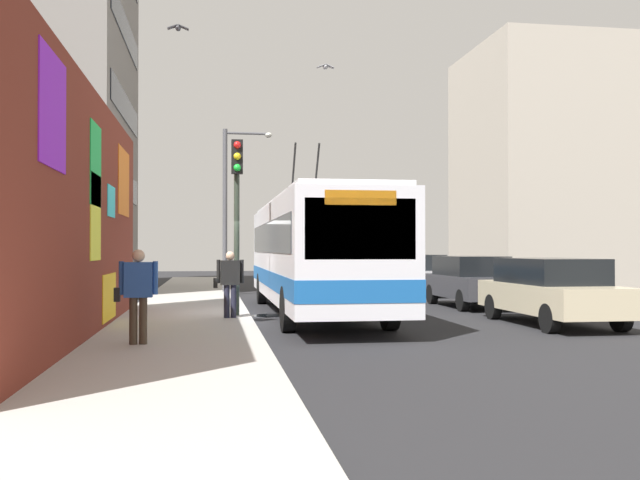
{
  "coord_description": "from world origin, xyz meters",
  "views": [
    {
      "loc": [
        -18.5,
        0.98,
        1.8
      ],
      "look_at": [
        1.47,
        -2.09,
        2.06
      ],
      "focal_mm": 39.85,
      "sensor_mm": 36.0,
      "label": 1
    }
  ],
  "objects_px": {
    "parked_car_dark_gray": "(471,280)",
    "parked_car_white": "(380,269)",
    "parked_car_silver": "(416,274)",
    "parked_car_champagne": "(551,290)",
    "pedestrian_near_wall": "(138,289)",
    "traffic_light": "(237,197)",
    "city_bus": "(313,251)",
    "street_lamp": "(231,197)",
    "pedestrian_at_curb": "(230,279)"
  },
  "relations": [
    {
      "from": "parked_car_silver",
      "to": "parked_car_white",
      "type": "height_order",
      "value": "same"
    },
    {
      "from": "parked_car_silver",
      "to": "pedestrian_at_curb",
      "type": "relative_size",
      "value": 2.89
    },
    {
      "from": "city_bus",
      "to": "parked_car_champagne",
      "type": "xyz_separation_m",
      "value": [
        -3.49,
        -5.2,
        -0.92
      ]
    },
    {
      "from": "parked_car_silver",
      "to": "pedestrian_at_curb",
      "type": "distance_m",
      "value": 12.38
    },
    {
      "from": "pedestrian_near_wall",
      "to": "street_lamp",
      "type": "distance_m",
      "value": 15.55
    },
    {
      "from": "traffic_light",
      "to": "parked_car_white",
      "type": "bearing_deg",
      "value": -25.7
    },
    {
      "from": "parked_car_champagne",
      "to": "street_lamp",
      "type": "height_order",
      "value": "street_lamp"
    },
    {
      "from": "parked_car_white",
      "to": "parked_car_dark_gray",
      "type": "bearing_deg",
      "value": 180.0
    },
    {
      "from": "parked_car_champagne",
      "to": "parked_car_dark_gray",
      "type": "bearing_deg",
      "value": 0.0
    },
    {
      "from": "city_bus",
      "to": "parked_car_silver",
      "type": "relative_size",
      "value": 2.72
    },
    {
      "from": "parked_car_dark_gray",
      "to": "street_lamp",
      "type": "distance_m",
      "value": 10.34
    },
    {
      "from": "parked_car_dark_gray",
      "to": "pedestrian_near_wall",
      "type": "bearing_deg",
      "value": 132.31
    },
    {
      "from": "city_bus",
      "to": "parked_car_white",
      "type": "bearing_deg",
      "value": -20.84
    },
    {
      "from": "city_bus",
      "to": "parked_car_champagne",
      "type": "bearing_deg",
      "value": -123.89
    },
    {
      "from": "pedestrian_near_wall",
      "to": "parked_car_champagne",
      "type": "bearing_deg",
      "value": -71.14
    },
    {
      "from": "parked_car_silver",
      "to": "parked_car_champagne",
      "type": "bearing_deg",
      "value": 180.0
    },
    {
      "from": "street_lamp",
      "to": "city_bus",
      "type": "bearing_deg",
      "value": -166.67
    },
    {
      "from": "city_bus",
      "to": "parked_car_dark_gray",
      "type": "distance_m",
      "value": 5.57
    },
    {
      "from": "traffic_light",
      "to": "street_lamp",
      "type": "height_order",
      "value": "street_lamp"
    },
    {
      "from": "parked_car_dark_gray",
      "to": "parked_car_silver",
      "type": "distance_m",
      "value": 5.95
    },
    {
      "from": "parked_car_dark_gray",
      "to": "street_lamp",
      "type": "bearing_deg",
      "value": 46.84
    },
    {
      "from": "parked_car_champagne",
      "to": "parked_car_dark_gray",
      "type": "distance_m",
      "value": 5.25
    },
    {
      "from": "parked_car_dark_gray",
      "to": "traffic_light",
      "type": "height_order",
      "value": "traffic_light"
    },
    {
      "from": "pedestrian_at_curb",
      "to": "street_lamp",
      "type": "relative_size",
      "value": 0.25
    },
    {
      "from": "pedestrian_at_curb",
      "to": "traffic_light",
      "type": "height_order",
      "value": "traffic_light"
    },
    {
      "from": "parked_car_white",
      "to": "pedestrian_near_wall",
      "type": "relative_size",
      "value": 2.94
    },
    {
      "from": "street_lamp",
      "to": "parked_car_champagne",
      "type": "bearing_deg",
      "value": -149.01
    },
    {
      "from": "pedestrian_near_wall",
      "to": "city_bus",
      "type": "bearing_deg",
      "value": -31.27
    },
    {
      "from": "traffic_light",
      "to": "city_bus",
      "type": "bearing_deg",
      "value": -53.09
    },
    {
      "from": "parked_car_silver",
      "to": "pedestrian_at_curb",
      "type": "height_order",
      "value": "pedestrian_at_curb"
    },
    {
      "from": "pedestrian_near_wall",
      "to": "street_lamp",
      "type": "bearing_deg",
      "value": -7.57
    },
    {
      "from": "parked_car_silver",
      "to": "traffic_light",
      "type": "distance_m",
      "value": 12.09
    },
    {
      "from": "traffic_light",
      "to": "parked_car_champagne",
      "type": "bearing_deg",
      "value": -104.34
    },
    {
      "from": "parked_car_dark_gray",
      "to": "parked_car_silver",
      "type": "bearing_deg",
      "value": -0.0
    },
    {
      "from": "parked_car_dark_gray",
      "to": "pedestrian_near_wall",
      "type": "relative_size",
      "value": 2.63
    },
    {
      "from": "parked_car_silver",
      "to": "street_lamp",
      "type": "height_order",
      "value": "street_lamp"
    },
    {
      "from": "parked_car_white",
      "to": "traffic_light",
      "type": "xyz_separation_m",
      "value": [
        -15.27,
        7.35,
        2.25
      ]
    },
    {
      "from": "traffic_light",
      "to": "parked_car_dark_gray",
      "type": "bearing_deg",
      "value": -65.34
    },
    {
      "from": "parked_car_silver",
      "to": "pedestrian_at_curb",
      "type": "bearing_deg",
      "value": 142.48
    },
    {
      "from": "parked_car_silver",
      "to": "street_lamp",
      "type": "xyz_separation_m",
      "value": [
        0.82,
        7.22,
        2.99
      ]
    },
    {
      "from": "parked_car_champagne",
      "to": "parked_car_silver",
      "type": "distance_m",
      "value": 11.21
    },
    {
      "from": "pedestrian_at_curb",
      "to": "pedestrian_near_wall",
      "type": "distance_m",
      "value": 4.86
    },
    {
      "from": "traffic_light",
      "to": "street_lamp",
      "type": "bearing_deg",
      "value": -0.72
    },
    {
      "from": "parked_car_champagne",
      "to": "parked_car_white",
      "type": "bearing_deg",
      "value": -0.0
    },
    {
      "from": "parked_car_dark_gray",
      "to": "parked_car_white",
      "type": "bearing_deg",
      "value": -0.0
    },
    {
      "from": "parked_car_dark_gray",
      "to": "street_lamp",
      "type": "height_order",
      "value": "street_lamp"
    },
    {
      "from": "parked_car_silver",
      "to": "pedestrian_near_wall",
      "type": "bearing_deg",
      "value": 147.25
    },
    {
      "from": "parked_car_champagne",
      "to": "pedestrian_at_curb",
      "type": "xyz_separation_m",
      "value": [
        1.39,
        7.54,
        0.24
      ]
    },
    {
      "from": "parked_car_dark_gray",
      "to": "parked_car_white",
      "type": "xyz_separation_m",
      "value": [
        11.9,
        -0.0,
        0.0
      ]
    },
    {
      "from": "parked_car_silver",
      "to": "pedestrian_near_wall",
      "type": "relative_size",
      "value": 2.8
    }
  ]
}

